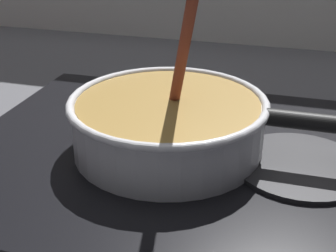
# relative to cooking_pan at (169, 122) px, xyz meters

# --- Properties ---
(hob_plate) EXTENTS (0.56, 0.48, 0.01)m
(hob_plate) POSITION_rel_cooking_pan_xyz_m (-0.00, -0.00, -0.05)
(hob_plate) COLOR black
(hob_plate) RESTS_ON ground
(burner_ring) EXTENTS (0.20, 0.20, 0.01)m
(burner_ring) POSITION_rel_cooking_pan_xyz_m (-0.00, -0.00, -0.04)
(burner_ring) COLOR #592D0C
(burner_ring) RESTS_ON hob_plate
(spare_burner) EXTENTS (0.17, 0.17, 0.01)m
(spare_burner) POSITION_rel_cooking_pan_xyz_m (0.17, -0.00, -0.04)
(spare_burner) COLOR #262628
(spare_burner) RESTS_ON hob_plate
(cooking_pan) EXTENTS (0.42, 0.26, 0.34)m
(cooking_pan) POSITION_rel_cooking_pan_xyz_m (0.00, 0.00, 0.00)
(cooking_pan) COLOR silver
(cooking_pan) RESTS_ON hob_plate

